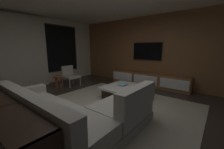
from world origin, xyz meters
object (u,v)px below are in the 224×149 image
accent_chair_near_window (70,75)px  mounted_tv (147,51)px  sectional_couch (71,115)px  coffee_table (125,92)px  media_console (148,80)px  side_stool (58,78)px  console_table_behind_couch (5,130)px  book_stack_on_coffee_table (123,85)px

accent_chair_near_window → mounted_tv: bearing=-48.7°
sectional_couch → coffee_table: (1.99, 0.13, -0.10)m
accent_chair_near_window → mounted_tv: (2.03, -2.31, 0.92)m
accent_chair_near_window → mounted_tv: mounted_tv is taller
media_console → coffee_table: bearing=-179.3°
coffee_table → mounted_tv: (1.87, 0.22, 1.16)m
mounted_tv → accent_chair_near_window: bearing=131.3°
sectional_couch → accent_chair_near_window: size_ratio=3.21×
accent_chair_near_window → sectional_couch: bearing=-124.6°
media_console → accent_chair_near_window: bearing=126.4°
side_stool → console_table_behind_couch: console_table_behind_couch is taller
book_stack_on_coffee_table → side_stool: (-0.72, 2.41, -0.01)m
sectional_couch → console_table_behind_couch: (-0.91, 0.13, 0.13)m
side_stool → console_table_behind_couch: (-2.22, -2.53, 0.04)m
book_stack_on_coffee_table → accent_chair_near_window: 2.42m
accent_chair_near_window → media_console: 3.12m
side_stool → mounted_tv: (2.55, -2.31, 0.98)m
media_console → book_stack_on_coffee_table: bearing=176.7°
console_table_behind_couch → accent_chair_near_window: bearing=42.6°
mounted_tv → book_stack_on_coffee_table: bearing=-176.8°
coffee_table → book_stack_on_coffee_table: 0.23m
book_stack_on_coffee_table → media_console: (1.65, -0.09, -0.13)m
console_table_behind_couch → coffee_table: bearing=-0.1°
accent_chair_near_window → side_stool: size_ratio=1.70×
mounted_tv → coffee_table: bearing=-173.4°
book_stack_on_coffee_table → accent_chair_near_window: (-0.20, 2.41, 0.05)m
book_stack_on_coffee_table → side_stool: bearing=106.7°
book_stack_on_coffee_table → accent_chair_near_window: size_ratio=0.35×
mounted_tv → media_console: bearing=-132.5°
coffee_table → mounted_tv: 2.22m
accent_chair_near_window → side_stool: bearing=179.7°
sectional_couch → accent_chair_near_window: 3.23m
book_stack_on_coffee_table → mounted_tv: (1.83, 0.10, 0.97)m
accent_chair_near_window → side_stool: (-0.52, 0.00, -0.06)m
book_stack_on_coffee_table → side_stool: 2.52m
console_table_behind_couch → book_stack_on_coffee_table: bearing=2.2°
book_stack_on_coffee_table → console_table_behind_couch: 2.95m
sectional_couch → media_console: size_ratio=0.81×
sectional_couch → media_console: bearing=2.3°
sectional_couch → side_stool: sectional_couch is taller
accent_chair_near_window → mounted_tv: 3.21m
side_stool → book_stack_on_coffee_table: bearing=-73.3°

